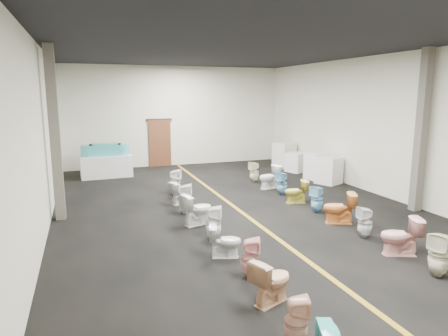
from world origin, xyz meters
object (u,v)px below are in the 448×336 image
at_px(bathtub, 105,150).
at_px(toilet_left_5, 213,223).
at_px(toilet_right_2, 439,254).
at_px(toilet_right_5, 339,208).
at_px(toilet_left_1, 296,321).
at_px(toilet_left_8, 181,193).
at_px(toilet_left_6, 197,209).
at_px(toilet_right_3, 400,236).
at_px(toilet_left_3, 250,258).
at_px(appliance_crate_a, 329,170).
at_px(toilet_left_9, 175,182).
at_px(toilet_right_7, 296,192).
at_px(toilet_left_7, 185,199).
at_px(toilet_right_10, 254,172).
at_px(appliance_crate_d, 284,155).
at_px(toilet_right_9, 270,177).
at_px(appliance_crate_b, 317,166).
at_px(toilet_left_4, 225,241).
at_px(toilet_right_4, 365,222).
at_px(toilet_right_6, 317,199).
at_px(toilet_right_8, 282,183).
at_px(display_table, 106,166).
at_px(toilet_left_2, 271,280).
at_px(appliance_crate_c, 296,162).

xyz_separation_m(bathtub, toilet_left_5, (1.89, -8.05, -0.68)).
height_order(toilet_right_2, toilet_right_5, toilet_right_2).
height_order(toilet_left_1, toilet_right_5, toilet_right_5).
height_order(toilet_left_8, toilet_right_5, toilet_right_5).
relative_size(toilet_left_6, toilet_right_3, 1.00).
bearing_deg(toilet_left_3, toilet_left_8, 21.67).
bearing_deg(appliance_crate_a, bathtub, 152.38).
xyz_separation_m(toilet_left_9, toilet_right_7, (3.26, -2.15, -0.07)).
xyz_separation_m(toilet_left_7, toilet_right_10, (3.42, 3.01, -0.03)).
bearing_deg(bathtub, appliance_crate_a, -26.50).
bearing_deg(toilet_right_7, appliance_crate_d, 167.17).
bearing_deg(toilet_right_9, appliance_crate_b, 98.36).
height_order(toilet_left_4, toilet_right_5, toilet_right_5).
bearing_deg(toilet_right_4, toilet_right_2, 5.83).
height_order(toilet_left_9, toilet_right_3, toilet_left_9).
relative_size(toilet_right_2, toilet_right_9, 1.03).
relative_size(bathtub, toilet_right_6, 2.47).
distance_m(toilet_left_9, toilet_right_7, 3.90).
height_order(appliance_crate_b, toilet_left_1, appliance_crate_b).
bearing_deg(toilet_right_7, appliance_crate_b, 149.92).
distance_m(toilet_right_3, toilet_right_8, 5.26).
bearing_deg(toilet_left_9, toilet_left_7, -161.03).
distance_m(toilet_left_5, toilet_right_6, 3.53).
height_order(appliance_crate_a, toilet_left_4, appliance_crate_a).
relative_size(appliance_crate_d, toilet_left_4, 1.67).
bearing_deg(toilet_right_8, toilet_left_8, -108.95).
height_order(toilet_left_6, toilet_right_9, toilet_right_9).
bearing_deg(display_table, toilet_left_8, -69.14).
distance_m(appliance_crate_d, toilet_left_5, 9.49).
distance_m(toilet_left_8, toilet_right_3, 6.27).
bearing_deg(toilet_left_1, toilet_right_5, -21.79).
distance_m(toilet_right_3, toilet_right_10, 7.31).
height_order(display_table, toilet_left_2, display_table).
relative_size(bathtub, toilet_right_4, 2.56).
bearing_deg(toilet_left_3, bathtub, 31.88).
bearing_deg(toilet_left_1, bathtub, 27.18).
relative_size(display_table, toilet_left_1, 2.82).
distance_m(toilet_left_1, toilet_right_9, 8.91).
distance_m(toilet_left_2, toilet_left_3, 0.94).
distance_m(appliance_crate_c, toilet_right_6, 5.91).
distance_m(display_table, toilet_right_5, 9.62).
bearing_deg(bathtub, toilet_right_3, -61.78).
bearing_deg(toilet_right_7, toilet_right_4, 11.86).
relative_size(toilet_left_5, toilet_right_2, 0.92).
height_order(appliance_crate_b, toilet_right_4, appliance_crate_b).
distance_m(appliance_crate_c, toilet_right_4, 7.90).
distance_m(toilet_left_7, toilet_right_8, 3.64).
distance_m(appliance_crate_b, appliance_crate_d, 2.68).
bearing_deg(appliance_crate_b, appliance_crate_c, 90.00).
relative_size(appliance_crate_a, toilet_right_6, 1.30).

